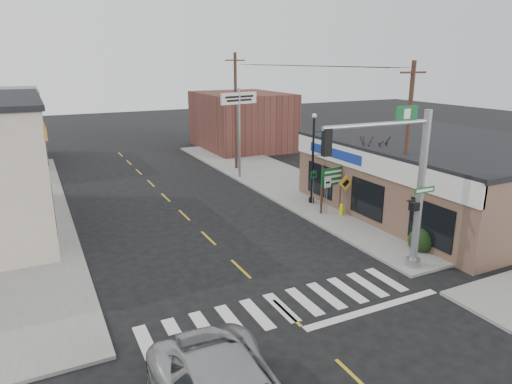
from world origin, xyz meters
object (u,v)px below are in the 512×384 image
fire_hydrant (342,209)px  bare_tree (375,143)px  utility_pole_near (406,148)px  utility_pole_far (236,111)px  guide_sign (332,181)px  lamp_post (314,152)px  traffic_signal_pole (407,176)px  dance_center_sign (239,111)px

fire_hydrant → bare_tree: (1.50, -0.72, 3.86)m
utility_pole_near → utility_pole_far: utility_pole_far is taller
bare_tree → utility_pole_near: utility_pole_near is taller
guide_sign → lamp_post: bearing=84.1°
traffic_signal_pole → lamp_post: size_ratio=1.25×
traffic_signal_pole → guide_sign: traffic_signal_pole is taller
traffic_signal_pole → lamp_post: bearing=79.8°
traffic_signal_pole → utility_pole_near: bearing=47.9°
traffic_signal_pole → dance_center_sign: 17.75m
traffic_signal_pole → dance_center_sign: (0.56, 17.72, 0.89)m
guide_sign → traffic_signal_pole: bearing=-108.2°
bare_tree → utility_pole_far: utility_pole_far is taller
traffic_signal_pole → bare_tree: bearing=60.9°
traffic_signal_pole → lamp_post: 9.99m
utility_pole_near → utility_pole_far: size_ratio=0.94×
guide_sign → fire_hydrant: (0.22, -0.73, -1.49)m
lamp_post → utility_pole_near: 6.47m
bare_tree → utility_pole_near: (-0.29, -2.66, 0.20)m
guide_sign → utility_pole_far: bearing=87.3°
guide_sign → lamp_post: 2.51m
guide_sign → bare_tree: (1.72, -1.45, 2.36)m
bare_tree → guide_sign: bearing=140.0°
fire_hydrant → dance_center_sign: 11.86m
lamp_post → utility_pole_near: utility_pole_near is taller
utility_pole_far → bare_tree: bearing=-75.7°
dance_center_sign → bare_tree: bearing=-87.2°
dance_center_sign → guide_sign: bearing=-94.5°
traffic_signal_pole → guide_sign: size_ratio=2.40×
fire_hydrant → guide_sign: bearing=106.7°
guide_sign → utility_pole_near: bearing=-75.0°
fire_hydrant → utility_pole_far: (-0.57, 13.66, 4.35)m
guide_sign → dance_center_sign: (-1.35, 10.07, 3.15)m
dance_center_sign → utility_pole_far: (1.00, 2.86, -0.30)m
lamp_post → utility_pole_near: size_ratio=0.65×
utility_pole_near → lamp_post: bearing=107.1°
utility_pole_near → utility_pole_far: 17.13m
utility_pole_far → dance_center_sign: bearing=-103.1°
lamp_post → dance_center_sign: size_ratio=0.84×
guide_sign → dance_center_sign: dance_center_sign is taller
fire_hydrant → utility_pole_near: (1.21, -3.38, 4.05)m
traffic_signal_pole → utility_pole_far: 20.64m
bare_tree → utility_pole_far: bearing=98.2°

